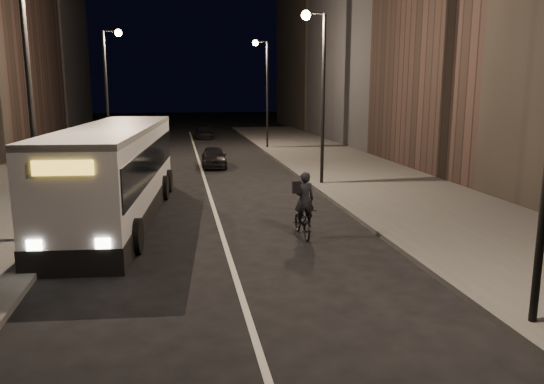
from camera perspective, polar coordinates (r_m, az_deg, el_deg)
name	(u,v)px	position (r m, az deg, el deg)	size (l,w,h in m)	color
ground	(235,277)	(13.85, -3.96, -9.10)	(180.00, 180.00, 0.00)	black
sidewalk_right	(364,176)	(29.05, 9.83, 1.72)	(7.00, 70.00, 0.16)	#3D3C3A
sidewalk_left	(29,186)	(28.25, -24.65, 0.58)	(7.00, 70.00, 0.16)	#3D3C3A
building_row_right	(401,12)	(44.35, 13.68, 18.32)	(8.00, 61.00, 21.00)	black
streetlight_right_mid	(318,75)	(25.80, 4.98, 12.44)	(1.20, 0.44, 8.12)	black
streetlight_right_far	(264,79)	(41.46, -0.89, 12.02)	(1.20, 0.44, 8.12)	black
streetlight_left_near	(37,68)	(17.39, -23.94, 12.12)	(1.20, 0.44, 8.12)	black
streetlight_left_far	(110,78)	(35.15, -17.01, 11.67)	(1.20, 0.44, 8.12)	black
city_bus	(116,169)	(20.26, -16.42, 2.43)	(3.83, 12.88, 3.42)	silver
cyclist_on_bicycle	(303,215)	(17.22, 3.35, -2.50)	(0.68, 1.89, 2.17)	black
car_near	(214,157)	(32.44, -6.27, 3.77)	(1.47, 3.66, 1.25)	black
car_mid	(146,145)	(40.01, -13.37, 4.98)	(1.37, 3.94, 1.30)	#3F3F42
car_far	(204,132)	(50.86, -7.30, 6.39)	(1.61, 3.96, 1.15)	black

